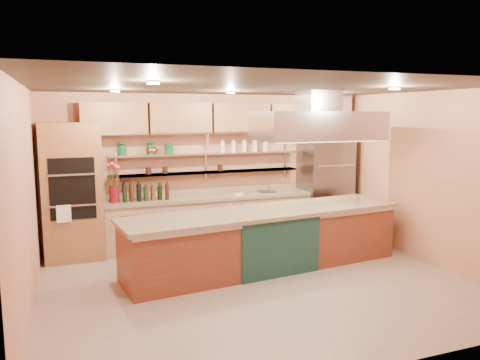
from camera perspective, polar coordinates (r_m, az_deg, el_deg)
name	(u,v)px	position (r m, az deg, el deg)	size (l,w,h in m)	color
floor	(259,284)	(6.94, 2.29, -12.59)	(6.00, 5.00, 0.02)	gray
ceiling	(260,87)	(6.50, 2.43, 11.26)	(6.00, 5.00, 0.02)	black
wall_back	(208,169)	(8.91, -3.93, 1.38)	(6.00, 0.04, 2.80)	tan
wall_front	(366,229)	(4.43, 15.14, -5.80)	(6.00, 0.04, 2.80)	tan
wall_left	(26,202)	(6.08, -24.68, -2.51)	(0.04, 5.00, 2.80)	tan
wall_right	(429,178)	(8.21, 22.01, 0.23)	(0.04, 5.00, 2.80)	tan
oven_stack	(72,192)	(8.26, -19.75, -1.37)	(0.95, 0.64, 2.30)	#905B34
refrigerator	(325,183)	(9.58, 10.33, -0.38)	(0.95, 0.72, 2.10)	slate
back_counter	(211,220)	(8.77, -3.62, -4.93)	(3.84, 0.64, 0.93)	#A07B60
wall_shelf_lower	(207,172)	(8.78, -3.99, 0.94)	(3.60, 0.26, 0.03)	#B4B7BC
wall_shelf_upper	(207,154)	(8.74, -4.01, 3.22)	(3.60, 0.26, 0.03)	#B4B7BC
upper_cabinets	(210,119)	(8.68, -3.64, 7.49)	(4.60, 0.36, 0.55)	#905B34
range_hood	(318,126)	(7.62, 9.46, 6.56)	(2.00, 1.00, 0.45)	#B4B7BC
ceiling_downlights	(254,90)	(6.68, 1.75, 10.92)	(4.00, 2.80, 0.02)	#FFE5A5
island	(265,239)	(7.48, 3.11, -7.21)	(4.48, 0.97, 0.94)	brown
flower_vase	(114,194)	(8.27, -15.07, -1.66)	(0.17, 0.17, 0.30)	#5F0E13
oil_bottle_cluster	(146,193)	(8.34, -11.40, -1.54)	(0.85, 0.24, 0.27)	black
kitchen_scale	(238,192)	(8.79, -0.22, -1.51)	(0.15, 0.11, 0.08)	silver
bar_faucet	(269,187)	(9.13, 3.54, -0.82)	(0.03, 0.03, 0.19)	silver
copper_kettle	(152,150)	(8.50, -10.70, 3.57)	(0.19, 0.19, 0.15)	#B56329
green_canister	(169,149)	(8.55, -8.67, 3.76)	(0.15, 0.15, 0.18)	#0F4924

